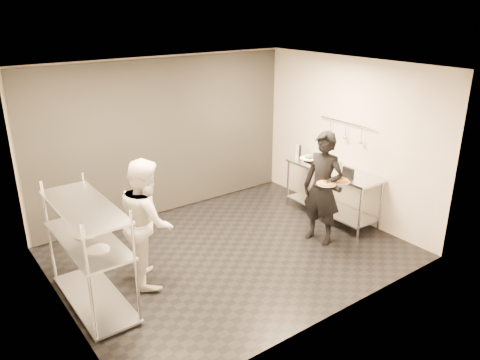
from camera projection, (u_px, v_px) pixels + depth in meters
room_shell at (189, 148)px, 7.63m from camera, size 5.00×4.00×2.80m
pass_rack at (89, 249)px, 5.77m from camera, size 0.60×1.60×1.50m
prep_counter at (332, 185)px, 8.22m from camera, size 0.60×1.80×0.92m
utensil_rail at (346, 132)px, 8.03m from camera, size 0.07×1.20×0.31m
waiter at (323, 188)px, 7.31m from camera, size 0.57×0.74×1.81m
chef at (147, 221)px, 6.26m from camera, size 0.89×1.01×1.75m
pizza_plate_near at (326, 183)px, 7.07m from camera, size 0.30×0.30×0.05m
pizza_plate_far at (340, 181)px, 7.17m from camera, size 0.29×0.29×0.05m
salad_plate at (308, 157)px, 7.34m from camera, size 0.27×0.27×0.07m
pos_monitor at (348, 173)px, 7.70m from camera, size 0.06×0.23×0.17m
bottle_green at (297, 152)px, 8.60m from camera, size 0.08×0.08×0.27m
bottle_clear at (340, 166)px, 7.96m from camera, size 0.06×0.06×0.19m
bottle_dark at (299, 152)px, 8.64m from camera, size 0.07×0.07×0.25m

